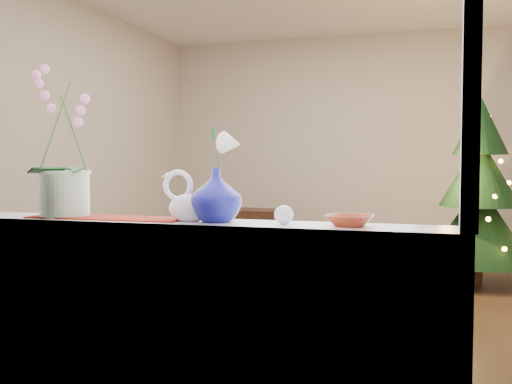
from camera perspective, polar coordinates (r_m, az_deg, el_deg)
ground at (r=4.77m, az=4.96°, el=-11.11°), size 5.00×5.00×0.00m
wall_back at (r=7.10m, az=9.17°, el=4.48°), size 4.50×0.10×2.70m
wall_front at (r=2.25m, az=-8.19°, el=7.77°), size 4.50×0.10×2.70m
wall_left at (r=5.55m, az=-18.45°, el=4.79°), size 0.10×5.00×2.70m
window_apron at (r=2.39m, az=-7.60°, el=-14.64°), size 2.20×0.08×0.88m
windowsill at (r=2.37m, az=-6.78°, el=-3.37°), size 2.20×0.26×0.04m
window_frame at (r=2.33m, az=-7.93°, el=16.33°), size 2.22×0.06×1.60m
runner at (r=2.54m, az=-14.66°, el=-2.49°), size 0.70×0.20×0.01m
orchid_pot at (r=2.66m, az=-18.67°, el=4.92°), size 0.28×0.28×0.68m
swan at (r=2.34m, az=-6.71°, el=-0.51°), size 0.25×0.13×0.20m
blue_vase at (r=2.31m, az=-4.01°, el=0.08°), size 0.29×0.29×0.25m
lily at (r=2.31m, az=-4.03°, el=5.50°), size 0.14×0.08×0.19m
paperweight at (r=2.22m, az=2.81°, el=-2.28°), size 0.08×0.08×0.08m
amber_dish at (r=2.19m, az=9.34°, el=-2.90°), size 0.18×0.18×0.04m
xmas_tree at (r=5.78m, az=21.44°, el=0.08°), size 1.18×1.18×1.78m
side_table at (r=6.42m, az=-0.46°, el=-4.56°), size 0.88×0.49×0.63m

